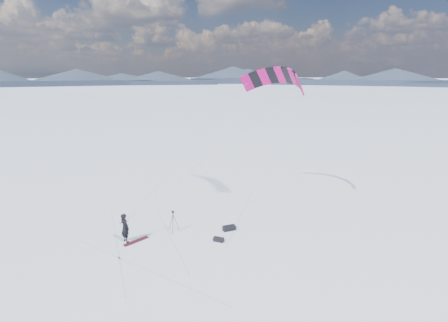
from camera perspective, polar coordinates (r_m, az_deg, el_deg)
ground at (r=19.33m, az=-8.16°, el=-14.68°), size 1800.00×1800.00×0.00m
horizon_hills at (r=18.04m, az=-8.52°, el=-6.40°), size 704.84×706.81×8.00m
snow_tracks at (r=18.82m, az=-13.99°, el=-15.87°), size 13.93×9.84×0.01m
snowkiter at (r=20.50m, az=-16.83°, el=-13.38°), size 0.60×0.75×1.77m
snowboard at (r=20.32m, az=-15.19°, el=-13.45°), size 1.59×0.63×0.04m
tripod at (r=20.62m, az=-8.94°, el=-9.92°), size 0.62×0.68×1.39m
gear_bag_a at (r=20.86m, az=0.90°, el=-11.68°), size 0.85×0.52×0.35m
gear_bag_b at (r=19.63m, az=-0.96°, el=-13.61°), size 0.61×0.68×0.28m
power_kite at (r=24.30m, az=9.06°, el=14.01°), size 12.82×5.95×8.84m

